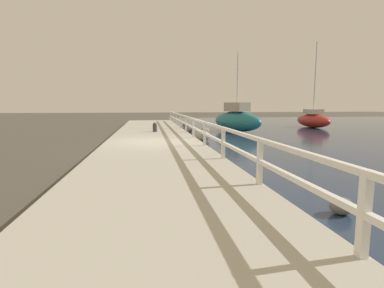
# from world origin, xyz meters

# --- Properties ---
(ground_plane) EXTENTS (120.00, 120.00, 0.00)m
(ground_plane) POSITION_xyz_m (0.00, 0.00, 0.00)
(ground_plane) COLOR #4C473D
(dock_walkway) EXTENTS (4.17, 36.00, 0.31)m
(dock_walkway) POSITION_xyz_m (0.00, 0.00, 0.16)
(dock_walkway) COLOR #B2AD9E
(dock_walkway) RESTS_ON ground
(railing) EXTENTS (0.10, 32.50, 0.94)m
(railing) POSITION_xyz_m (1.99, -0.00, 0.96)
(railing) COLOR white
(railing) RESTS_ON dock_walkway
(boulder_near_dock) EXTENTS (0.67, 0.60, 0.50)m
(boulder_near_dock) POSITION_xyz_m (2.57, 7.31, 0.25)
(boulder_near_dock) COLOR slate
(boulder_near_dock) RESTS_ON ground
(boulder_upstream) EXTENTS (0.74, 0.67, 0.56)m
(boulder_upstream) POSITION_xyz_m (2.64, 2.39, 0.28)
(boulder_upstream) COLOR gray
(boulder_upstream) RESTS_ON ground
(boulder_downstream) EXTENTS (0.53, 0.48, 0.40)m
(boulder_downstream) POSITION_xyz_m (2.89, 11.94, 0.20)
(boulder_downstream) COLOR #666056
(boulder_downstream) RESTS_ON ground
(boulder_mid_strip) EXTENTS (0.59, 0.53, 0.44)m
(boulder_mid_strip) POSITION_xyz_m (3.44, 5.93, 0.22)
(boulder_mid_strip) COLOR gray
(boulder_mid_strip) RESTS_ON ground
(boulder_far_strip) EXTENTS (0.41, 0.37, 0.31)m
(boulder_far_strip) POSITION_xyz_m (3.10, -8.39, 0.15)
(boulder_far_strip) COLOR #666056
(boulder_far_strip) RESTS_ON ground
(mooring_bollard) EXTENTS (0.26, 0.26, 0.55)m
(mooring_bollard) POSITION_xyz_m (0.18, 4.74, 0.58)
(mooring_bollard) COLOR #333338
(mooring_bollard) RESTS_ON dock_walkway
(sailboat_red) EXTENTS (1.55, 4.43, 7.00)m
(sailboat_red) POSITION_xyz_m (13.46, 10.32, 0.65)
(sailboat_red) COLOR red
(sailboat_red) RESTS_ON water_surface
(sailboat_teal) EXTENTS (3.16, 5.04, 5.52)m
(sailboat_teal) POSITION_xyz_m (6.04, 7.65, 0.83)
(sailboat_teal) COLOR #1E707A
(sailboat_teal) RESTS_ON water_surface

